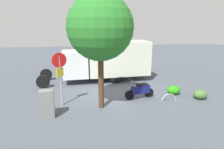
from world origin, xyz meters
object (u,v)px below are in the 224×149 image
box_truck_near (106,59)px  bike_rack_hoop (169,101)px  stop_sign (60,71)px  utility_cabinet (47,104)px  motorcycle (140,90)px  street_tree (100,28)px

box_truck_near → bike_rack_hoop: box_truck_near is taller
stop_sign → box_truck_near: bearing=-125.0°
box_truck_near → utility_cabinet: (3.67, 5.74, -0.99)m
motorcycle → utility_cabinet: 5.23m
street_tree → motorcycle: bearing=-160.7°
stop_sign → utility_cabinet: bearing=66.7°
box_truck_near → motorcycle: 4.56m
motorcycle → street_tree: bearing=12.1°
motorcycle → box_truck_near: bearing=-79.7°
box_truck_near → utility_cabinet: size_ratio=6.34×
motorcycle → stop_sign: bearing=-4.3°
box_truck_near → motorcycle: (-1.33, 4.21, -1.13)m
box_truck_near → motorcycle: size_ratio=4.64×
motorcycle → stop_sign: 4.65m
motorcycle → bike_rack_hoop: size_ratio=2.13×
box_truck_near → street_tree: (1.07, 5.05, 2.40)m
box_truck_near → utility_cabinet: bearing=55.1°
utility_cabinet → stop_sign: bearing=-113.3°
utility_cabinet → bike_rack_hoop: (-6.49, -0.85, -0.66)m
motorcycle → street_tree: (2.40, 0.84, 3.53)m
motorcycle → bike_rack_hoop: bearing=148.7°
box_truck_near → stop_sign: box_truck_near is taller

